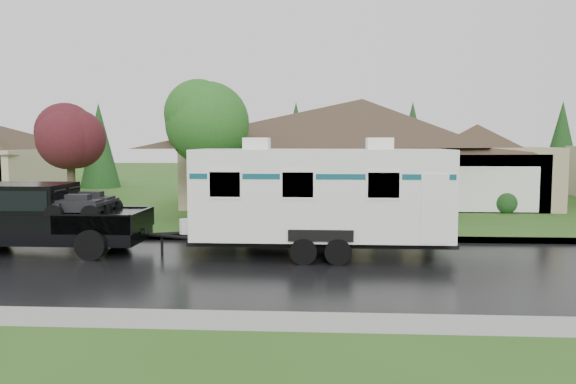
# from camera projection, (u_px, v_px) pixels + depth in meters

# --- Properties ---
(ground) EXTENTS (140.00, 140.00, 0.00)m
(ground) POSITION_uv_depth(u_px,v_px,m) (328.00, 253.00, 17.31)
(ground) COLOR #2E581B
(ground) RESTS_ON ground
(road) EXTENTS (140.00, 8.00, 0.01)m
(road) POSITION_uv_depth(u_px,v_px,m) (328.00, 268.00, 15.33)
(road) COLOR black
(road) RESTS_ON ground
(curb) EXTENTS (140.00, 0.50, 0.15)m
(curb) POSITION_uv_depth(u_px,v_px,m) (327.00, 238.00, 19.54)
(curb) COLOR gray
(curb) RESTS_ON ground
(lawn) EXTENTS (140.00, 26.00, 0.15)m
(lawn) POSITION_uv_depth(u_px,v_px,m) (325.00, 200.00, 32.22)
(lawn) COLOR #2E581B
(lawn) RESTS_ON ground
(house_main) EXTENTS (19.44, 10.80, 6.90)m
(house_main) POSITION_uv_depth(u_px,v_px,m) (368.00, 139.00, 30.60)
(house_main) COLOR #978B66
(house_main) RESTS_ON lawn
(tree_left_green) EXTENTS (3.60, 3.60, 5.96)m
(tree_left_green) POSITION_uv_depth(u_px,v_px,m) (202.00, 121.00, 22.73)
(tree_left_green) COLOR #382B1E
(tree_left_green) RESTS_ON lawn
(tree_red) EXTENTS (2.99, 2.99, 4.95)m
(tree_red) POSITION_uv_depth(u_px,v_px,m) (70.00, 138.00, 26.00)
(tree_red) COLOR #382B1E
(tree_red) RESTS_ON lawn
(shrub_row) EXTENTS (13.60, 1.00, 1.00)m
(shrub_row) POSITION_uv_depth(u_px,v_px,m) (368.00, 201.00, 26.38)
(shrub_row) COLOR #143814
(shrub_row) RESTS_ON lawn
(pickup_truck) EXTENTS (6.43, 2.44, 2.14)m
(pickup_truck) POSITION_uv_depth(u_px,v_px,m) (37.00, 216.00, 17.39)
(pickup_truck) COLOR black
(pickup_truck) RESTS_ON ground
(travel_trailer) EXTENTS (7.93, 2.79, 3.56)m
(travel_trailer) POSITION_uv_depth(u_px,v_px,m) (321.00, 194.00, 16.80)
(travel_trailer) COLOR white
(travel_trailer) RESTS_ON ground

